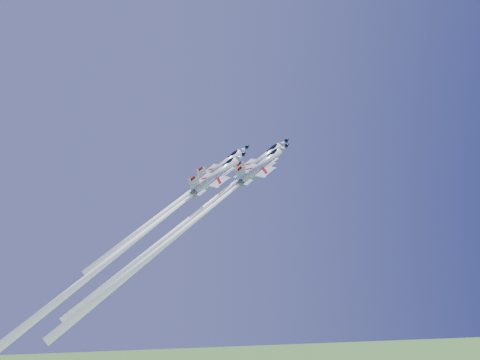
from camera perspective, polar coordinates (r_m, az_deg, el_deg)
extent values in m
cylinder|color=silver|center=(117.20, 2.23, 1.99)|extent=(8.21, 6.68, 10.49)
cone|color=silver|center=(120.35, 4.57, 3.87)|extent=(3.26, 2.89, 3.17)
cone|color=black|center=(121.13, 5.09, 4.29)|extent=(1.64, 1.46, 1.59)
cone|color=slate|center=(114.60, -0.03, 0.16)|extent=(2.71, 2.47, 2.34)
ellipsoid|color=black|center=(118.94, 3.62, 3.49)|extent=(3.07, 1.91, 2.68)
cube|color=black|center=(118.18, 3.08, 3.19)|extent=(1.04, 0.49, 0.92)
cube|color=silver|center=(116.80, 1.88, 1.56)|extent=(6.69, 9.42, 4.33)
cube|color=silver|center=(119.26, 2.70, 2.58)|extent=(2.95, 1.80, 2.27)
cube|color=silver|center=(117.27, 3.39, 2.48)|extent=(2.95, 1.80, 2.27)
cube|color=silver|center=(114.99, 0.33, 0.39)|extent=(3.55, 5.16, 2.28)
cube|color=silver|center=(114.47, 0.08, 1.13)|extent=(3.36, 1.75, 3.72)
cube|color=#B5090C|center=(114.08, -0.11, 1.75)|extent=(1.25, 0.60, 1.17)
cube|color=black|center=(117.56, 2.42, 1.63)|extent=(7.76, 2.45, 6.25)
sphere|color=white|center=(114.50, -0.12, 0.09)|extent=(1.11, 0.99, 1.05)
cone|color=white|center=(108.01, -8.73, -6.83)|extent=(25.22, 19.71, 35.79)
cylinder|color=silver|center=(118.21, -1.96, 1.41)|extent=(7.77, 6.32, 9.93)
cone|color=silver|center=(120.80, 0.33, 3.21)|extent=(3.09, 2.74, 3.00)
cone|color=black|center=(121.45, 0.85, 3.61)|extent=(1.56, 1.38, 1.51)
cone|color=slate|center=(116.09, -4.16, -0.31)|extent=(2.56, 2.33, 2.22)
ellipsoid|color=black|center=(119.62, -0.60, 2.84)|extent=(2.91, 1.81, 2.54)
cube|color=black|center=(118.98, -1.14, 2.56)|extent=(0.99, 0.46, 0.88)
cube|color=silver|center=(117.88, -2.31, 1.01)|extent=(6.33, 8.92, 4.10)
cube|color=silver|center=(120.07, -1.46, 1.98)|extent=(2.79, 1.70, 2.14)
cube|color=silver|center=(118.10, -0.87, 1.88)|extent=(2.79, 1.70, 2.14)
cube|color=silver|center=(116.42, -3.81, -0.09)|extent=(3.36, 4.89, 2.16)
cube|color=silver|center=(115.94, -4.06, 0.60)|extent=(3.18, 1.65, 3.52)
cube|color=#B5090C|center=(115.59, -4.25, 1.18)|extent=(1.18, 0.57, 1.11)
cube|color=black|center=(118.52, -1.77, 1.08)|extent=(7.35, 2.32, 5.91)
sphere|color=white|center=(116.02, -4.24, -0.38)|extent=(1.05, 0.94, 1.00)
cone|color=white|center=(112.06, -10.01, -4.89)|extent=(17.64, 13.88, 24.64)
cylinder|color=silver|center=(104.53, 2.26, 1.46)|extent=(7.26, 5.91, 9.28)
cone|color=silver|center=(107.28, 4.58, 3.34)|extent=(2.89, 2.56, 2.80)
cone|color=black|center=(107.96, 5.10, 3.77)|extent=(1.45, 1.29, 1.41)
cone|color=slate|center=(102.25, 0.02, -0.36)|extent=(2.40, 2.18, 2.07)
ellipsoid|color=black|center=(106.04, 3.64, 2.96)|extent=(2.72, 1.69, 2.37)
cube|color=black|center=(105.37, 3.10, 2.66)|extent=(0.92, 0.43, 0.82)
cube|color=silver|center=(104.18, 1.91, 1.04)|extent=(5.91, 8.33, 3.83)
cube|color=silver|center=(106.34, 2.72, 2.06)|extent=(2.61, 1.59, 2.00)
cube|color=silver|center=(104.59, 3.41, 1.95)|extent=(2.61, 1.59, 2.00)
cube|color=silver|center=(102.60, 0.37, -0.13)|extent=(3.14, 4.57, 2.02)
cube|color=silver|center=(102.13, 0.13, 0.60)|extent=(2.98, 1.54, 3.29)
cube|color=#B5090C|center=(101.77, -0.05, 1.22)|extent=(1.10, 0.53, 1.04)
cube|color=black|center=(104.85, 2.45, 1.11)|extent=(6.86, 2.17, 5.52)
sphere|color=white|center=(102.17, -0.06, -0.43)|extent=(0.99, 0.88, 0.93)
cone|color=white|center=(96.17, -9.44, -7.98)|extent=(24.19, 18.87, 34.44)
cylinder|color=silver|center=(110.47, -2.57, 0.44)|extent=(7.89, 6.42, 10.08)
cone|color=silver|center=(113.00, -0.07, 2.40)|extent=(3.14, 2.78, 3.04)
cone|color=black|center=(113.64, 0.49, 2.85)|extent=(1.58, 1.40, 1.53)
cone|color=slate|center=(108.44, -4.96, -1.46)|extent=(2.60, 2.37, 2.25)
ellipsoid|color=black|center=(111.83, -1.09, 2.00)|extent=(2.95, 1.84, 2.57)
cube|color=black|center=(111.20, -1.67, 1.68)|extent=(1.00, 0.47, 0.89)
cube|color=silver|center=(110.16, -2.94, 0.00)|extent=(6.42, 9.05, 4.16)
cube|color=silver|center=(112.32, -2.01, 1.07)|extent=(2.83, 1.73, 2.18)
cube|color=silver|center=(110.32, -1.39, 0.94)|extent=(2.83, 1.73, 2.18)
cube|color=silver|center=(108.75, -4.59, -1.22)|extent=(3.41, 4.96, 2.20)
cube|color=silver|center=(108.26, -4.86, -0.48)|extent=(3.23, 1.68, 3.58)
cube|color=#B5090C|center=(107.88, -5.07, 0.15)|extent=(1.20, 0.58, 1.13)
cube|color=black|center=(110.80, -2.36, 0.07)|extent=(7.46, 2.36, 6.00)
sphere|color=white|center=(108.37, -5.06, -1.53)|extent=(1.07, 0.95, 1.01)
cone|color=white|center=(103.85, -14.56, -8.91)|extent=(25.42, 19.85, 36.15)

